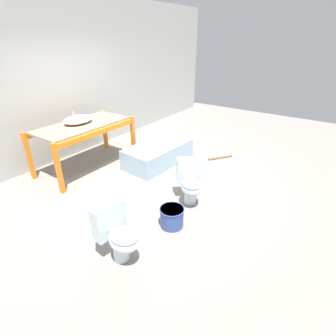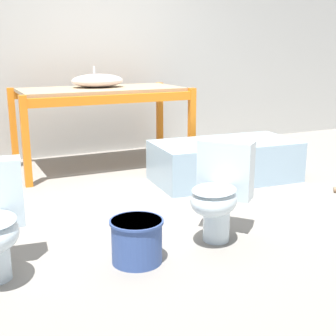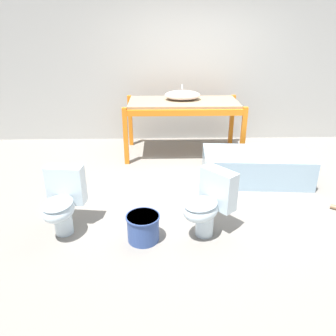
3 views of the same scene
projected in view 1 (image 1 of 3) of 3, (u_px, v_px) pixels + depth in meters
ground_plane at (141, 178)px, 4.94m from camera, size 12.00×12.00×0.00m
warehouse_wall_rear at (61, 80)px, 5.24m from camera, size 10.80×0.08×3.20m
shelving_rack at (83, 130)px, 5.02m from camera, size 1.89×0.95×0.90m
sink_basin at (78, 119)px, 4.97m from camera, size 0.58×0.43×0.23m
bathtub_main at (158, 152)px, 5.42m from camera, size 1.51×0.84×0.41m
toilet_near at (117, 233)px, 3.02m from camera, size 0.41×0.57×0.69m
toilet_far at (190, 181)px, 4.09m from camera, size 0.64×0.62×0.69m
bucket_white at (172, 217)px, 3.64m from camera, size 0.35×0.35×0.28m
loose_pipe at (220, 157)px, 5.71m from camera, size 0.50×0.37×0.05m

